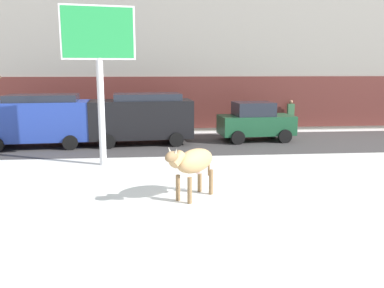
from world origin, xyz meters
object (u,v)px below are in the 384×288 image
(car_black_van, at_px, (142,117))
(pedestrian_near_billboard, at_px, (290,115))
(billboard, at_px, (98,43))
(cow_tan, at_px, (193,162))
(car_blue_van, at_px, (37,119))
(car_darkgreen_hatchback, at_px, (255,122))

(car_black_van, xyz_separation_m, pedestrian_near_billboard, (8.05, 3.07, -0.36))
(billboard, distance_m, pedestrian_near_billboard, 12.22)
(cow_tan, distance_m, car_blue_van, 9.96)
(car_blue_van, xyz_separation_m, car_black_van, (4.56, 0.32, 0.00))
(cow_tan, height_order, car_blue_van, car_blue_van)
(cow_tan, bearing_deg, pedestrian_near_billboard, 60.09)
(car_darkgreen_hatchback, distance_m, pedestrian_near_billboard, 3.79)
(car_black_van, bearing_deg, billboard, -107.78)
(car_darkgreen_hatchback, bearing_deg, cow_tan, -114.08)
(car_black_van, bearing_deg, cow_tan, -78.85)
(cow_tan, height_order, car_black_van, car_black_van)
(car_black_van, distance_m, car_darkgreen_hatchback, 5.42)
(car_black_van, height_order, pedestrian_near_billboard, car_black_van)
(billboard, bearing_deg, pedestrian_near_billboard, 37.20)
(car_black_van, relative_size, pedestrian_near_billboard, 2.74)
(car_darkgreen_hatchback, height_order, pedestrian_near_billboard, car_darkgreen_hatchback)
(car_blue_van, distance_m, pedestrian_near_billboard, 13.06)
(billboard, xyz_separation_m, car_blue_van, (-3.27, 3.70, -3.07))
(cow_tan, xyz_separation_m, car_black_van, (-1.60, 8.14, 0.25))
(car_blue_van, distance_m, car_black_van, 4.57)
(billboard, height_order, car_darkgreen_hatchback, billboard)
(car_black_van, bearing_deg, pedestrian_near_billboard, 20.84)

